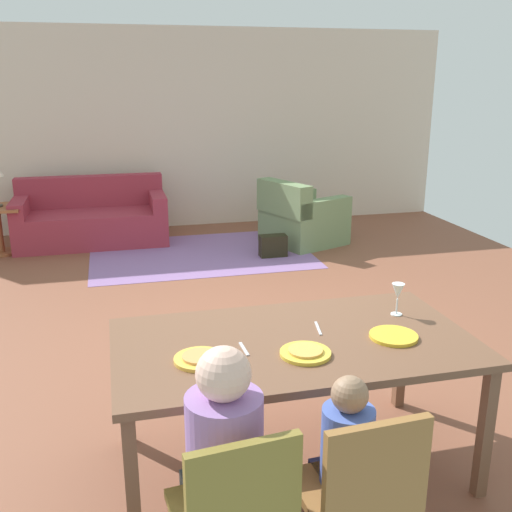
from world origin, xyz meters
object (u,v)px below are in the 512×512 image
Objects in this scene: dining_table at (294,351)px; handbag at (273,246)px; person_man at (223,481)px; plate_near_man at (200,359)px; plate_near_child at (305,353)px; armchair at (301,219)px; plate_near_woman at (394,336)px; wine_glass at (398,293)px; dining_chair_child at (361,493)px; person_child at (342,479)px; couch at (92,220)px.

dining_table reaches higher than handbag.
person_man is 4.81m from handbag.
plate_near_man is 0.51m from plate_near_child.
person_man is 3.47× the size of handbag.
armchair is (1.97, 4.47, -0.45)m from plate_near_man.
plate_near_woman is 0.34m from wine_glass.
handbag is (0.46, 3.97, -0.64)m from plate_near_woman.
dining_chair_child is at bearing -89.60° from plate_near_child.
person_man is 0.51m from person_child.
handbag is (2.08, -1.16, -0.17)m from couch.
wine_glass reaches higher than dining_chair_child.
dining_table is 0.53m from plate_near_man.
dining_chair_child is 6.00m from couch.
person_man reaches higher than person_child.
armchair is (0.96, 4.45, -0.45)m from plate_near_woman.
plate_near_man reaches higher than handbag.
dining_table is 0.89m from dining_chair_child.
dining_table is at bearing 90.32° from dining_chair_child.
armchair is (1.47, 4.35, -0.37)m from dining_table.
wine_glass reaches higher than dining_table.
handbag is (1.47, 3.99, -0.64)m from plate_near_man.
dining_chair_child is 0.78× the size of armchair.
person_man is 5.42m from armchair.
person_man is at bearing -126.39° from dining_table.
handbag is at bearing 78.04° from person_child.
dining_chair_child is 0.18m from person_child.
dining_chair_child is (0.51, -0.75, -0.28)m from plate_near_man.
dining_table is 1.99× the size of person_child.
plate_near_man is at bearing 124.38° from dining_chair_child.
wine_glass is at bearing 28.51° from plate_near_child.
dining_chair_child is (0.51, -0.17, -0.02)m from person_man.
dining_table is 4.03m from handbag.
dining_chair_child is at bearing -18.77° from person_man.
dining_table is 0.74m from person_child.
wine_glass is 1.51m from person_man.
armchair reaches higher than dining_table.
person_man reaches higher than couch.
handbag is at bearing -29.07° from couch.
person_man is at bearing -90.38° from plate_near_man.
dining_table is 5.16m from couch.
dining_chair_child is at bearing -79.21° from couch.
plate_near_woman is at bearing -96.60° from handbag.
plate_near_child is 0.76m from wine_glass.
plate_near_child is 5.35m from couch.
couch is at bearing 165.27° from armchair.
plate_near_child is 0.29× the size of dining_chair_child.
plate_near_man is 1.00× the size of plate_near_child.
plate_near_woman reaches higher than handbag.
wine_glass is at bearing -94.69° from handbag.
armchair is 3.50× the size of handbag.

